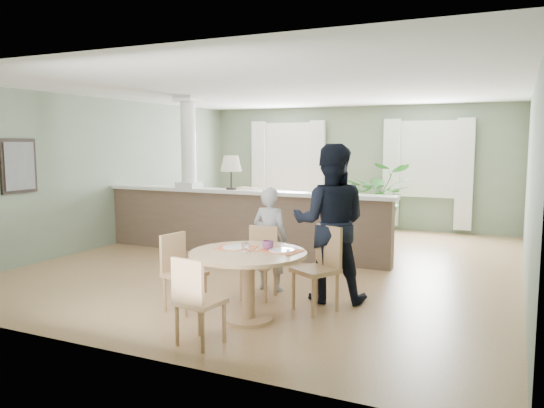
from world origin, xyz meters
The scene contains 12 objects.
ground centered at (0.00, 0.00, 0.00)m, with size 8.00×8.00×0.00m, color tan.
room_shell centered at (-0.03, 0.63, 1.81)m, with size 7.02×8.02×2.71m.
pony_wall centered at (-0.99, 0.20, 0.71)m, with size 5.32×0.38×2.70m.
sofa centered at (-1.19, 1.72, 0.47)m, with size 3.25×1.27×0.95m, color #876349.
houseplant centered at (0.77, 3.20, 0.75)m, with size 1.35×1.17×1.50m, color #2F6829.
dining_table centered at (0.80, -2.72, 0.60)m, with size 1.25×1.25×0.85m.
chair_far_boy centered at (0.52, -1.87, 0.48)m, with size 0.42×0.42×0.87m.
chair_far_man centered at (1.36, -2.03, 0.53)m, with size 0.59×0.59×0.96m.
chair_near centered at (0.69, -3.58, 0.47)m, with size 0.44×0.44×0.85m.
chair_side centered at (-0.08, -2.72, 0.48)m, with size 0.46×0.46×0.87m.
child_person centered at (0.50, -1.54, 0.67)m, with size 0.49×0.32×1.34m, color #A4A4A9.
man_person centered at (1.34, -1.65, 0.95)m, with size 0.92×0.72×1.89m, color black.
Camera 1 is at (3.35, -7.61, 1.91)m, focal length 35.00 mm.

